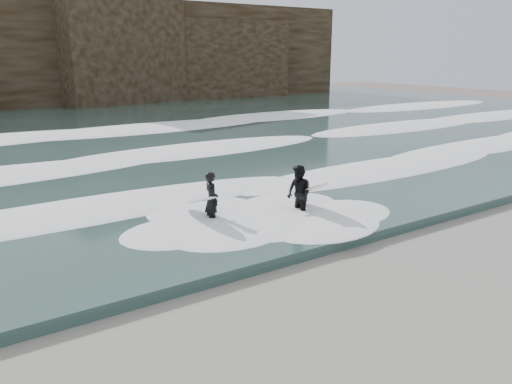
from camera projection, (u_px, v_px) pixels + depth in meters
ground at (397, 314)px, 9.85m from camera, size 120.00×120.00×0.00m
sea at (58, 128)px, 33.12m from camera, size 90.00×52.00×0.30m
headland at (9, 53)px, 45.48m from camera, size 70.00×9.00×10.00m
foam_near at (193, 192)px, 16.98m from camera, size 60.00×3.20×0.20m
foam_mid at (123, 157)px, 22.60m from camera, size 60.00×4.00×0.24m
foam_far at (73, 132)px, 29.83m from camera, size 60.00×4.80×0.30m
surfer_left at (208, 200)px, 14.53m from camera, size 1.00×2.19×1.68m
surfer_right at (300, 193)px, 15.10m from camera, size 1.09×1.82×1.74m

